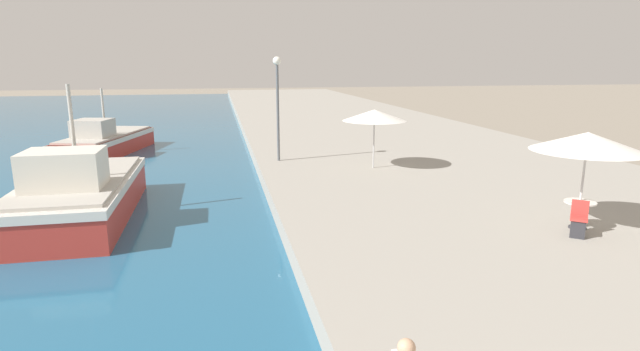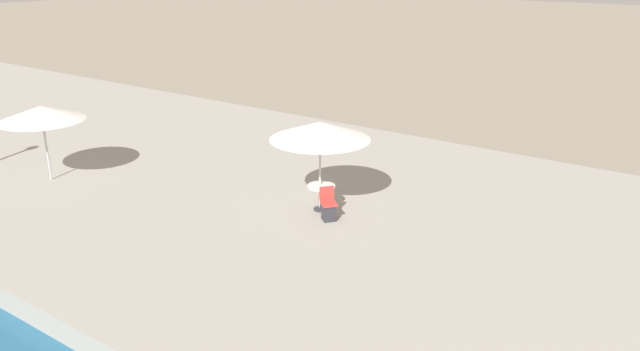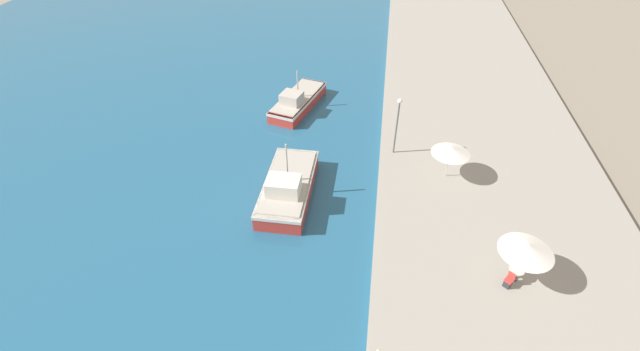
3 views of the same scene
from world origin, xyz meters
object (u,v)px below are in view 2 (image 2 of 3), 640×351
Objects in this scene: cafe_umbrella_pink at (320,131)px; cafe_table at (321,192)px; cafe_umbrella_white at (41,113)px; cafe_chair_left at (329,209)px.

cafe_umbrella_pink reaches higher than cafe_table.
cafe_umbrella_white is 2.89× the size of cafe_chair_left.
cafe_chair_left is at bearing -128.79° from cafe_table.
cafe_umbrella_white is 9.67m from cafe_chair_left.
cafe_chair_left is (-0.45, -0.56, -0.21)m from cafe_table.
cafe_table is at bearing -90.00° from cafe_chair_left.
cafe_umbrella_white is at bearing 109.12° from cafe_table.
cafe_table is 0.75m from cafe_chair_left.
cafe_chair_left is at bearing -74.58° from cafe_umbrella_white.
cafe_umbrella_pink is at bearing -70.24° from cafe_umbrella_white.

